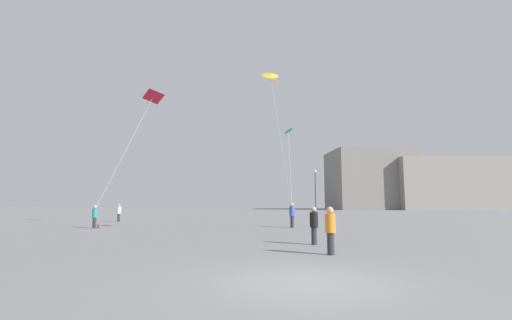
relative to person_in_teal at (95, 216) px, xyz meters
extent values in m
plane|color=slate|center=(11.61, -17.74, -0.88)|extent=(300.00, 300.00, 0.00)
cylinder|color=#2D2D33|center=(0.00, 0.00, -0.52)|extent=(0.24, 0.24, 0.73)
cylinder|color=teal|center=(0.00, 0.00, 0.17)|extent=(0.35, 0.35, 0.64)
sphere|color=tan|center=(0.00, 0.00, 0.61)|extent=(0.24, 0.24, 0.24)
cylinder|color=#2D2D33|center=(-1.26, 9.06, -0.51)|extent=(0.24, 0.24, 0.75)
cylinder|color=white|center=(-1.26, 9.06, 0.19)|extent=(0.36, 0.36, 0.65)
sphere|color=tan|center=(-1.26, 9.06, 0.63)|extent=(0.24, 0.24, 0.24)
cylinder|color=#2D2D33|center=(13.35, -10.55, -0.52)|extent=(0.24, 0.24, 0.73)
cylinder|color=black|center=(13.35, -10.55, 0.17)|extent=(0.35, 0.35, 0.64)
sphere|color=tan|center=(13.35, -10.55, 0.61)|extent=(0.24, 0.24, 0.24)
cylinder|color=#2D2D33|center=(13.28, -13.56, -0.51)|extent=(0.24, 0.24, 0.75)
cylinder|color=orange|center=(13.28, -13.56, 0.19)|extent=(0.36, 0.36, 0.65)
sphere|color=tan|center=(13.28, -13.56, 0.64)|extent=(0.24, 0.24, 0.24)
cylinder|color=#2D2D33|center=(14.02, -0.08, -0.48)|extent=(0.26, 0.26, 0.81)
cylinder|color=#3351B7|center=(14.02, -0.08, 0.28)|extent=(0.39, 0.39, 0.70)
sphere|color=tan|center=(14.02, -0.08, 0.76)|extent=(0.26, 0.26, 0.26)
cone|color=green|center=(14.60, 5.30, 7.37)|extent=(1.00, 1.05, 0.55)
sphere|color=green|center=(14.74, 5.29, 7.16)|extent=(0.10, 0.10, 0.10)
sphere|color=green|center=(14.88, 5.29, 6.95)|extent=(0.10, 0.10, 0.10)
sphere|color=green|center=(15.02, 5.28, 6.74)|extent=(0.10, 0.10, 0.10)
cylinder|color=silver|center=(14.31, 2.61, 3.89)|extent=(0.60, 5.39, 6.96)
cone|color=yellow|center=(12.01, -5.08, 8.67)|extent=(1.06, 0.92, 0.73)
sphere|color=yellow|center=(12.13, -5.16, 8.46)|extent=(0.10, 0.10, 0.10)
sphere|color=yellow|center=(12.25, -5.24, 8.25)|extent=(0.10, 0.10, 0.10)
sphere|color=yellow|center=(12.36, -5.32, 8.04)|extent=(0.10, 0.10, 0.10)
cylinder|color=silver|center=(13.02, -2.58, 4.54)|extent=(2.03, 5.02, 8.26)
pyramid|color=red|center=(2.76, 4.33, 10.03)|extent=(1.94, 1.52, 0.84)
sphere|color=red|center=(2.62, 4.28, 9.80)|extent=(0.10, 0.10, 0.10)
sphere|color=red|center=(2.48, 4.26, 9.59)|extent=(0.10, 0.10, 0.10)
sphere|color=red|center=(2.34, 4.23, 9.38)|extent=(0.10, 0.10, 0.10)
cylinder|color=silver|center=(1.38, 2.16, 5.21)|extent=(2.77, 4.33, 9.60)
cube|color=gray|center=(46.61, 68.86, 7.02)|extent=(22.26, 16.86, 15.81)
cube|color=gray|center=(64.61, 66.07, 5.72)|extent=(28.37, 18.01, 13.20)
cylinder|color=#2D2D30|center=(20.37, 20.69, 2.02)|extent=(0.12, 0.12, 5.80)
sphere|color=#EAE5C6|center=(20.37, 20.69, 5.07)|extent=(0.36, 0.36, 0.36)
cube|color=brown|center=(0.35, 0.10, -0.76)|extent=(0.27, 0.35, 0.24)
camera|label=1|loc=(10.05, -25.88, 0.89)|focal=24.91mm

